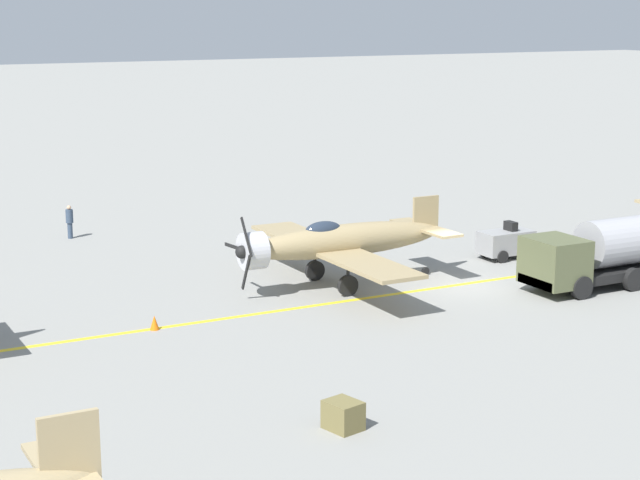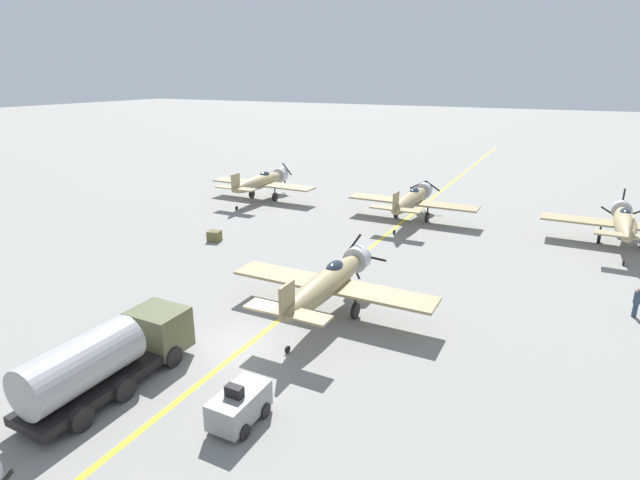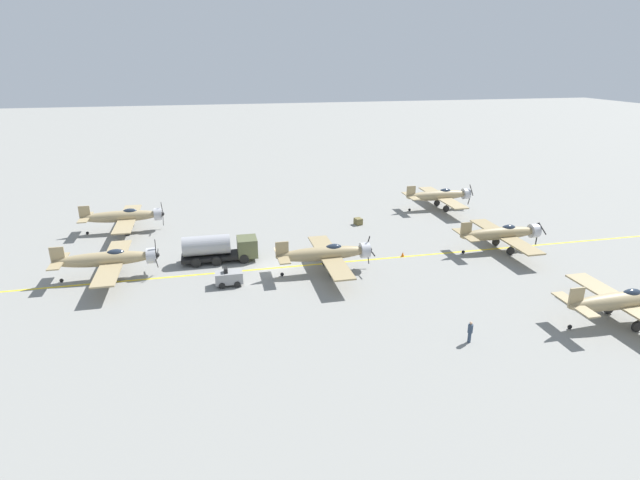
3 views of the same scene
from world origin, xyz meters
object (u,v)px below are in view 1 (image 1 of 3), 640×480
Objects in this scene: ground_crew_walking at (70,220)px; traffic_cone at (154,323)px; fuel_tanker at (607,252)px; supply_crate_by_tanker at (343,415)px; tow_tractor at (506,242)px; airplane_mid_center at (338,242)px.

ground_crew_walking reaches higher than traffic_cone.
fuel_tanker is 7.85× the size of supply_crate_by_tanker.
tow_tractor reaches higher than supply_crate_by_tanker.
fuel_tanker is at bearing -138.99° from ground_crew_walking.
supply_crate_by_tanker is at bearing 115.98° from fuel_tanker.
ground_crew_walking is at bearing 37.33° from airplane_mid_center.
fuel_tanker is 4.51× the size of ground_crew_walking.
traffic_cone is at bearing 7.36° from supply_crate_by_tanker.
tow_tractor is at bearing -80.30° from traffic_cone.
tow_tractor reaches higher than ground_crew_walking.
airplane_mid_center is 16.18m from supply_crate_by_tanker.
fuel_tanker is 14.55× the size of traffic_cone.
airplane_mid_center is 21.82× the size of traffic_cone.
supply_crate_by_tanker is at bearing 162.66° from airplane_mid_center.
traffic_cone is (-3.25, 19.04, -0.52)m from tow_tractor.
fuel_tanker is 19.92m from traffic_cone.
airplane_mid_center is 6.77× the size of ground_crew_walking.
traffic_cone is (-17.73, 1.57, -0.69)m from ground_crew_walking.
airplane_mid_center is 11.74m from fuel_tanker.
tow_tractor is 22.69m from ground_crew_walking.
ground_crew_walking is (20.78, 18.07, -0.54)m from fuel_tanker.
airplane_mid_center is at bearing 95.61° from tow_tractor.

